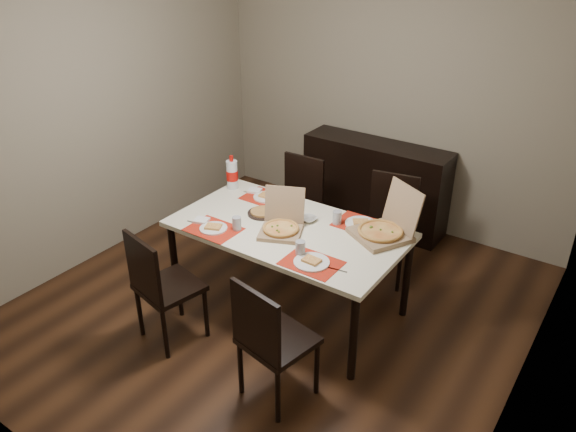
% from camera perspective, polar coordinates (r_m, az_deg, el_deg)
% --- Properties ---
extents(ground, '(3.80, 4.00, 0.02)m').
position_cam_1_polar(ground, '(4.77, -1.35, -9.24)').
color(ground, '#3B2112').
rests_on(ground, ground).
extents(room_walls, '(3.84, 4.02, 2.62)m').
position_cam_1_polar(room_walls, '(4.31, 1.82, 12.64)').
color(room_walls, gray).
rests_on(room_walls, ground).
extents(sideboard, '(1.50, 0.40, 0.90)m').
position_cam_1_polar(sideboard, '(5.87, 8.79, 3.18)').
color(sideboard, black).
rests_on(sideboard, ground).
extents(dining_table, '(1.80, 1.00, 0.75)m').
position_cam_1_polar(dining_table, '(4.39, 0.00, -1.92)').
color(dining_table, '#ECE5C7').
rests_on(dining_table, ground).
extents(chair_near_left, '(0.50, 0.50, 0.93)m').
position_cam_1_polar(chair_near_left, '(4.23, -12.85, -6.75)').
color(chair_near_left, black).
rests_on(chair_near_left, ground).
extents(chair_near_right, '(0.49, 0.49, 0.93)m').
position_cam_1_polar(chair_near_right, '(3.65, -1.84, -12.30)').
color(chair_near_right, black).
rests_on(chair_near_right, ground).
extents(chair_far_left, '(0.43, 0.43, 0.93)m').
position_cam_1_polar(chair_far_left, '(5.30, 0.95, 1.50)').
color(chair_far_left, black).
rests_on(chair_far_left, ground).
extents(chair_far_right, '(0.49, 0.49, 0.93)m').
position_cam_1_polar(chair_far_right, '(5.01, 10.22, -0.65)').
color(chair_far_right, black).
rests_on(chair_far_right, ground).
extents(setting_near_left, '(0.46, 0.30, 0.11)m').
position_cam_1_polar(setting_near_left, '(4.36, -7.10, -1.03)').
color(setting_near_left, red).
rests_on(setting_near_left, dining_table).
extents(setting_near_right, '(0.46, 0.30, 0.11)m').
position_cam_1_polar(setting_near_right, '(3.93, 2.10, -4.32)').
color(setting_near_right, red).
rests_on(setting_near_right, dining_table).
extents(setting_far_left, '(0.47, 0.30, 0.11)m').
position_cam_1_polar(setting_far_left, '(4.80, -1.86, 1.98)').
color(setting_far_left, red).
rests_on(setting_far_left, dining_table).
extents(setting_far_right, '(0.46, 0.30, 0.11)m').
position_cam_1_polar(setting_far_right, '(4.42, 6.75, -0.61)').
color(setting_far_right, red).
rests_on(setting_far_right, dining_table).
extents(napkin_loose, '(0.15, 0.14, 0.02)m').
position_cam_1_polar(napkin_loose, '(4.37, 0.22, -0.92)').
color(napkin_loose, white).
rests_on(napkin_loose, dining_table).
extents(pizza_box_center, '(0.42, 0.44, 0.31)m').
position_cam_1_polar(pizza_box_center, '(4.28, -0.65, -0.96)').
color(pizza_box_center, '#8C6F51').
rests_on(pizza_box_center, dining_table).
extents(pizza_box_right, '(0.54, 0.55, 0.38)m').
position_cam_1_polar(pizza_box_right, '(4.27, 9.74, -1.33)').
color(pizza_box_right, '#8C6F51').
rests_on(pizza_box_right, dining_table).
extents(faina_plate, '(0.25, 0.25, 0.03)m').
position_cam_1_polar(faina_plate, '(4.56, -2.59, 0.35)').
color(faina_plate, black).
rests_on(faina_plate, dining_table).
extents(dip_bowl, '(0.15, 0.15, 0.03)m').
position_cam_1_polar(dip_bowl, '(4.45, 2.09, -0.31)').
color(dip_bowl, white).
rests_on(dip_bowl, dining_table).
extents(soda_bottle, '(0.10, 0.10, 0.31)m').
position_cam_1_polar(soda_bottle, '(4.98, -5.70, 4.21)').
color(soda_bottle, silver).
rests_on(soda_bottle, dining_table).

